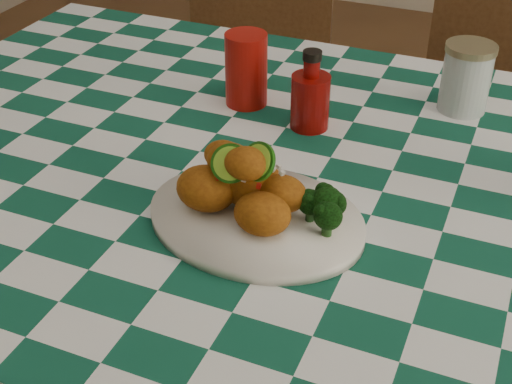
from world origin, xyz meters
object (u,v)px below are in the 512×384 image
at_px(dining_table, 308,354).
at_px(red_tumbler, 246,69).
at_px(wooden_chair_left, 248,120).
at_px(mason_jar, 466,78).
at_px(wooden_chair_right, 485,157).
at_px(ketchup_bottle, 311,90).
at_px(plate, 256,219).
at_px(fried_chicken_pile, 249,181).

distance_m(dining_table, red_tumbler, 0.54).
distance_m(dining_table, wooden_chair_left, 0.84).
bearing_deg(mason_jar, wooden_chair_right, 83.12).
height_order(red_tumbler, ketchup_bottle, ketchup_bottle).
relative_size(mason_jar, wooden_chair_left, 0.14).
distance_m(red_tumbler, wooden_chair_left, 0.71).
xyz_separation_m(dining_table, mason_jar, (0.17, 0.32, 0.46)).
bearing_deg(plate, dining_table, 74.17).
distance_m(dining_table, plate, 0.43).
xyz_separation_m(dining_table, fried_chicken_pile, (-0.05, -0.15, 0.46)).
height_order(plate, wooden_chair_right, wooden_chair_right).
xyz_separation_m(wooden_chair_left, wooden_chair_right, (0.64, -0.03, 0.04)).
bearing_deg(dining_table, plate, -105.83).
bearing_deg(plate, wooden_chair_left, 114.11).
bearing_deg(dining_table, fried_chicken_pile, -109.28).
distance_m(plate, fried_chicken_pile, 0.06).
height_order(plate, ketchup_bottle, ketchup_bottle).
distance_m(mason_jar, wooden_chair_left, 0.83).
distance_m(dining_table, mason_jar, 0.58).
bearing_deg(plate, ketchup_bottle, 94.69).
bearing_deg(wooden_chair_right, dining_table, -101.64).
bearing_deg(fried_chicken_pile, mason_jar, 64.84).
relative_size(plate, wooden_chair_left, 0.36).
xyz_separation_m(fried_chicken_pile, mason_jar, (0.22, 0.47, -0.01)).
xyz_separation_m(ketchup_bottle, wooden_chair_right, (0.28, 0.54, -0.37)).
relative_size(plate, mason_jar, 2.53).
height_order(ketchup_bottle, wooden_chair_left, ketchup_bottle).
height_order(red_tumbler, wooden_chair_left, red_tumbler).
bearing_deg(wooden_chair_left, ketchup_bottle, -68.40).
bearing_deg(wooden_chair_right, red_tumbler, -124.28).
bearing_deg(mason_jar, fried_chicken_pile, -115.16).
bearing_deg(dining_table, ketchup_bottle, 114.02).
height_order(plate, fried_chicken_pile, fried_chicken_pile).
bearing_deg(red_tumbler, plate, -64.63).
bearing_deg(dining_table, wooden_chair_right, 72.94).
distance_m(plate, mason_jar, 0.51).
relative_size(wooden_chair_left, wooden_chair_right, 0.91).
height_order(plate, wooden_chair_left, wooden_chair_left).
bearing_deg(wooden_chair_left, dining_table, -70.09).
distance_m(plate, wooden_chair_left, 1.01).
bearing_deg(mason_jar, ketchup_bottle, -144.37).
xyz_separation_m(dining_table, ketchup_bottle, (-0.07, 0.15, 0.46)).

